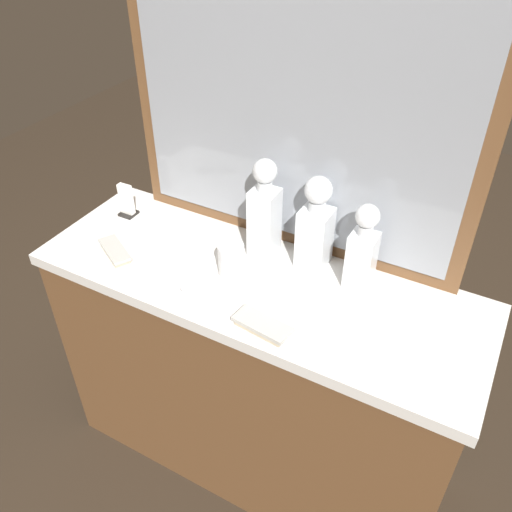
% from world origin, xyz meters
% --- Properties ---
extents(ground_plane, '(6.00, 6.00, 0.00)m').
position_xyz_m(ground_plane, '(0.00, 0.00, 0.00)').
color(ground_plane, '#2D2319').
extents(dresser, '(1.29, 0.45, 0.84)m').
position_xyz_m(dresser, '(0.00, 0.00, 0.42)').
color(dresser, brown).
rests_on(dresser, ground_plane).
extents(dresser_mirror, '(1.01, 0.03, 0.78)m').
position_xyz_m(dresser_mirror, '(0.00, 0.21, 1.23)').
color(dresser_mirror, brown).
rests_on(dresser_mirror, dresser).
extents(crystal_decanter_far_right, '(0.08, 0.08, 0.28)m').
position_xyz_m(crystal_decanter_far_right, '(0.11, 0.14, 0.95)').
color(crystal_decanter_far_right, white).
rests_on(crystal_decanter_far_right, dresser).
extents(crystal_decanter_front, '(0.07, 0.07, 0.25)m').
position_xyz_m(crystal_decanter_front, '(0.26, 0.12, 0.94)').
color(crystal_decanter_front, white).
rests_on(crystal_decanter_front, dresser).
extents(crystal_decanter_center, '(0.08, 0.08, 0.31)m').
position_xyz_m(crystal_decanter_center, '(-0.04, 0.12, 0.96)').
color(crystal_decanter_center, white).
rests_on(crystal_decanter_center, dresser).
extents(crystal_tumbler_left, '(0.07, 0.07, 0.10)m').
position_xyz_m(crystal_tumbler_left, '(-0.07, -0.01, 0.88)').
color(crystal_tumbler_left, white).
rests_on(crystal_tumbler_left, dresser).
extents(silver_brush_left, '(0.16, 0.08, 0.02)m').
position_xyz_m(silver_brush_left, '(0.11, -0.17, 0.85)').
color(silver_brush_left, '#B7A88C').
rests_on(silver_brush_left, dresser).
extents(silver_brush_far_left, '(0.15, 0.11, 0.02)m').
position_xyz_m(silver_brush_far_left, '(-0.42, -0.10, 0.85)').
color(silver_brush_far_left, '#B7A88C').
rests_on(silver_brush_far_left, dresser).
extents(porcelain_dish, '(0.07, 0.07, 0.01)m').
position_xyz_m(porcelain_dish, '(-0.13, -0.12, 0.84)').
color(porcelain_dish, silver).
rests_on(porcelain_dish, dresser).
extents(napkin_holder, '(0.05, 0.05, 0.11)m').
position_xyz_m(napkin_holder, '(-0.52, 0.09, 0.89)').
color(napkin_holder, black).
rests_on(napkin_holder, dresser).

